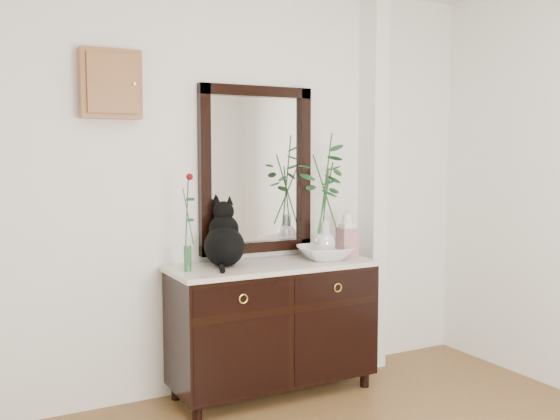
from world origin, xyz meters
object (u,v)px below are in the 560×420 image
sideboard (273,321)px  cat (224,233)px  lotus_bowl (325,253)px  ginger_jar (347,234)px

sideboard → cat: 0.66m
cat → lotus_bowl: (0.68, -0.09, -0.16)m
cat → ginger_jar: 0.88m
lotus_bowl → sideboard: bearing=176.7°
sideboard → ginger_jar: bearing=0.3°
lotus_bowl → ginger_jar: 0.22m
sideboard → ginger_jar: ginger_jar is taller
sideboard → cat: bearing=167.3°
cat → ginger_jar: bearing=16.0°
cat → ginger_jar: (0.87, -0.07, -0.05)m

